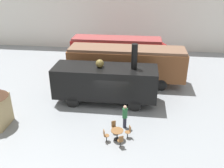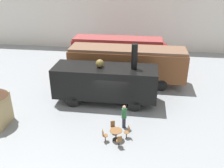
{
  "view_description": "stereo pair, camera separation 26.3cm",
  "coord_description": "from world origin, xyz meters",
  "px_view_note": "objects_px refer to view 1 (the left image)",
  "views": [
    {
      "loc": [
        2.05,
        -16.88,
        10.04
      ],
      "look_at": [
        -0.12,
        1.0,
        1.6
      ],
      "focal_mm": 40.0,
      "sensor_mm": 36.0,
      "label": 1
    },
    {
      "loc": [
        2.31,
        -16.85,
        10.04
      ],
      "look_at": [
        -0.12,
        1.0,
        1.6
      ],
      "focal_mm": 40.0,
      "sensor_mm": 36.0,
      "label": 2
    }
  ],
  "objects_px": {
    "streamlined_locomotive": "(124,51)",
    "steam_locomotive": "(105,81)",
    "cafe_table_near": "(117,133)",
    "cafe_chair_0": "(114,126)",
    "visitor_person": "(125,116)",
    "passenger_coach_wooden": "(127,63)"
  },
  "relations": [
    {
      "from": "streamlined_locomotive",
      "to": "steam_locomotive",
      "type": "xyz_separation_m",
      "value": [
        -0.93,
        -7.63,
        -0.17
      ]
    },
    {
      "from": "streamlined_locomotive",
      "to": "steam_locomotive",
      "type": "height_order",
      "value": "steam_locomotive"
    },
    {
      "from": "streamlined_locomotive",
      "to": "steam_locomotive",
      "type": "bearing_deg",
      "value": -96.96
    },
    {
      "from": "cafe_table_near",
      "to": "visitor_person",
      "type": "xyz_separation_m",
      "value": [
        0.38,
        1.39,
        0.41
      ]
    },
    {
      "from": "visitor_person",
      "to": "cafe_chair_0",
      "type": "bearing_deg",
      "value": -134.61
    },
    {
      "from": "cafe_chair_0",
      "to": "visitor_person",
      "type": "distance_m",
      "value": 1.05
    },
    {
      "from": "streamlined_locomotive",
      "to": "passenger_coach_wooden",
      "type": "relative_size",
      "value": 1.07
    },
    {
      "from": "steam_locomotive",
      "to": "streamlined_locomotive",
      "type": "bearing_deg",
      "value": 83.04
    },
    {
      "from": "steam_locomotive",
      "to": "cafe_table_near",
      "type": "xyz_separation_m",
      "value": [
        1.45,
        -4.89,
        -1.29
      ]
    },
    {
      "from": "passenger_coach_wooden",
      "to": "steam_locomotive",
      "type": "height_order",
      "value": "steam_locomotive"
    },
    {
      "from": "steam_locomotive",
      "to": "cafe_chair_0",
      "type": "bearing_deg",
      "value": -74.4
    },
    {
      "from": "streamlined_locomotive",
      "to": "visitor_person",
      "type": "relative_size",
      "value": 6.56
    },
    {
      "from": "streamlined_locomotive",
      "to": "steam_locomotive",
      "type": "relative_size",
      "value": 1.4
    },
    {
      "from": "steam_locomotive",
      "to": "visitor_person",
      "type": "relative_size",
      "value": 4.68
    },
    {
      "from": "streamlined_locomotive",
      "to": "passenger_coach_wooden",
      "type": "bearing_deg",
      "value": -82.7
    },
    {
      "from": "steam_locomotive",
      "to": "passenger_coach_wooden",
      "type": "bearing_deg",
      "value": 69.87
    },
    {
      "from": "passenger_coach_wooden",
      "to": "visitor_person",
      "type": "height_order",
      "value": "passenger_coach_wooden"
    },
    {
      "from": "streamlined_locomotive",
      "to": "cafe_chair_0",
      "type": "xyz_separation_m",
      "value": [
        0.23,
        -11.81,
        -1.5
      ]
    },
    {
      "from": "streamlined_locomotive",
      "to": "passenger_coach_wooden",
      "type": "xyz_separation_m",
      "value": [
        0.48,
        -3.77,
        0.06
      ]
    },
    {
      "from": "steam_locomotive",
      "to": "cafe_chair_0",
      "type": "xyz_separation_m",
      "value": [
        1.17,
        -4.17,
        -1.32
      ]
    },
    {
      "from": "visitor_person",
      "to": "cafe_table_near",
      "type": "bearing_deg",
      "value": -105.2
    },
    {
      "from": "visitor_person",
      "to": "steam_locomotive",
      "type": "bearing_deg",
      "value": 117.65
    }
  ]
}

